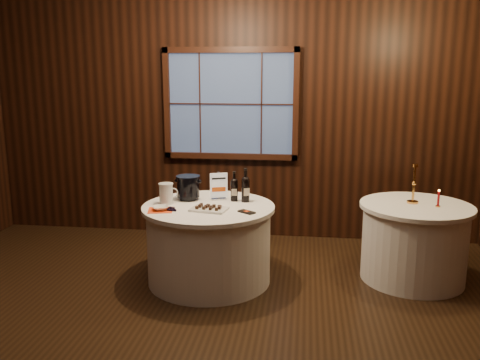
# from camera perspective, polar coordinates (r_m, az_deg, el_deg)

# --- Properties ---
(ground) EXTENTS (6.00, 6.00, 0.00)m
(ground) POSITION_cam_1_polar(r_m,az_deg,el_deg) (4.28, -6.07, -16.38)
(ground) COLOR black
(ground) RESTS_ON ground
(back_wall) EXTENTS (6.00, 0.10, 3.00)m
(back_wall) POSITION_cam_1_polar(r_m,az_deg,el_deg) (6.22, -1.03, 7.57)
(back_wall) COLOR black
(back_wall) RESTS_ON ground
(main_table) EXTENTS (1.28, 1.28, 0.77)m
(main_table) POSITION_cam_1_polar(r_m,az_deg,el_deg) (5.02, -3.50, -7.09)
(main_table) COLOR white
(main_table) RESTS_ON ground
(side_table) EXTENTS (1.08, 1.08, 0.77)m
(side_table) POSITION_cam_1_polar(r_m,az_deg,el_deg) (5.33, 18.93, -6.59)
(side_table) COLOR white
(side_table) RESTS_ON ground
(sign_stand) EXTENTS (0.17, 0.13, 0.28)m
(sign_stand) POSITION_cam_1_polar(r_m,az_deg,el_deg) (5.10, -2.43, -1.15)
(sign_stand) COLOR #ACADB3
(sign_stand) RESTS_ON main_table
(port_bottle_left) EXTENTS (0.07, 0.08, 0.30)m
(port_bottle_left) POSITION_cam_1_polar(r_m,az_deg,el_deg) (5.04, -0.66, -0.92)
(port_bottle_left) COLOR black
(port_bottle_left) RESTS_ON main_table
(port_bottle_right) EXTENTS (0.08, 0.09, 0.34)m
(port_bottle_right) POSITION_cam_1_polar(r_m,az_deg,el_deg) (5.01, 0.62, -0.83)
(port_bottle_right) COLOR black
(port_bottle_right) RESTS_ON main_table
(ice_bucket) EXTENTS (0.24, 0.24, 0.24)m
(ice_bucket) POSITION_cam_1_polar(r_m,az_deg,el_deg) (5.12, -5.84, -0.80)
(ice_bucket) COLOR black
(ice_bucket) RESTS_ON main_table
(chocolate_plate) EXTENTS (0.36, 0.27, 0.05)m
(chocolate_plate) POSITION_cam_1_polar(r_m,az_deg,el_deg) (4.73, -3.52, -3.20)
(chocolate_plate) COLOR silver
(chocolate_plate) RESTS_ON main_table
(chocolate_box) EXTENTS (0.18, 0.16, 0.01)m
(chocolate_box) POSITION_cam_1_polar(r_m,az_deg,el_deg) (4.65, 0.75, -3.61)
(chocolate_box) COLOR black
(chocolate_box) RESTS_ON main_table
(grape_bunch) EXTENTS (0.16, 0.09, 0.04)m
(grape_bunch) POSITION_cam_1_polar(r_m,az_deg,el_deg) (4.76, -7.63, -3.21)
(grape_bunch) COLOR black
(grape_bunch) RESTS_ON main_table
(glass_pitcher) EXTENTS (0.19, 0.14, 0.20)m
(glass_pitcher) POSITION_cam_1_polar(r_m,az_deg,el_deg) (4.99, -8.28, -1.50)
(glass_pitcher) COLOR silver
(glass_pitcher) RESTS_ON main_table
(orange_napkin) EXTENTS (0.27, 0.27, 0.00)m
(orange_napkin) POSITION_cam_1_polar(r_m,az_deg,el_deg) (4.79, -8.93, -3.36)
(orange_napkin) COLOR #E53F13
(orange_napkin) RESTS_ON main_table
(cracker_bowl) EXTENTS (0.19, 0.19, 0.04)m
(cracker_bowl) POSITION_cam_1_polar(r_m,az_deg,el_deg) (4.78, -8.94, -3.13)
(cracker_bowl) COLOR silver
(cracker_bowl) RESTS_ON orange_napkin
(brass_candlestick) EXTENTS (0.11, 0.11, 0.39)m
(brass_candlestick) POSITION_cam_1_polar(r_m,az_deg,el_deg) (5.24, 18.90, -0.96)
(brass_candlestick) COLOR gold
(brass_candlestick) RESTS_ON side_table
(red_candle) EXTENTS (0.05, 0.05, 0.17)m
(red_candle) POSITION_cam_1_polar(r_m,az_deg,el_deg) (5.19, 21.38, -2.10)
(red_candle) COLOR gold
(red_candle) RESTS_ON side_table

